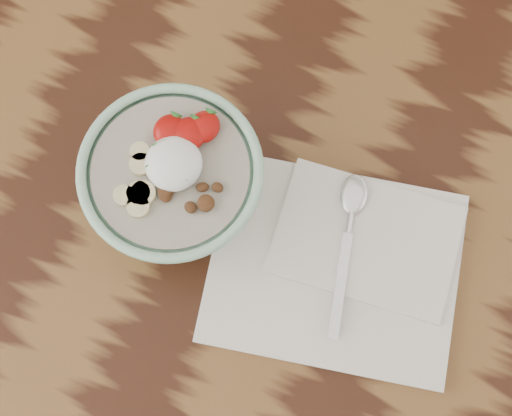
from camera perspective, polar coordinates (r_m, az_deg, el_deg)
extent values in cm
cube|color=black|center=(87.67, -2.60, 0.14)|extent=(160.00, 90.00, 4.00)
cylinder|color=#97CBAB|center=(85.66, -6.10, 0.93)|extent=(8.79, 8.79, 1.26)
torus|color=#97CBAB|center=(75.89, -6.90, 2.98)|extent=(19.99, 19.99, 1.15)
cylinder|color=#A9A08C|center=(76.48, -6.85, 2.84)|extent=(16.95, 16.95, 1.05)
ellipsoid|color=white|center=(74.95, -6.60, 3.54)|extent=(6.07, 6.07, 3.34)
ellipsoid|color=#9D0A07|center=(76.30, -4.18, 6.50)|extent=(3.36, 3.70, 1.85)
cone|color=#286623|center=(76.48, -3.73, 7.56)|extent=(1.40, 1.03, 1.52)
ellipsoid|color=#9D0A07|center=(76.49, -6.94, 6.18)|extent=(3.39, 3.73, 1.87)
cone|color=#286623|center=(76.65, -6.48, 7.24)|extent=(1.40, 1.03, 1.52)
ellipsoid|color=#9D0A07|center=(76.05, -5.41, 5.88)|extent=(3.63, 3.99, 1.99)
cone|color=#286623|center=(76.24, -4.91, 7.02)|extent=(1.40, 1.03, 1.52)
cylinder|color=beige|center=(76.68, -9.27, 4.46)|extent=(2.11, 2.11, 0.70)
cylinder|color=beige|center=(75.53, -10.50, 0.99)|extent=(2.26, 2.26, 0.70)
cylinder|color=beige|center=(76.22, -9.20, 3.46)|extent=(2.42, 2.42, 0.70)
cylinder|color=beige|center=(74.96, -9.40, 0.12)|extent=(2.42, 2.42, 0.70)
cylinder|color=beige|center=(75.34, -9.37, 1.18)|extent=(2.55, 2.55, 0.70)
cylinder|color=beige|center=(75.25, -9.02, 1.17)|extent=(2.70, 2.70, 0.70)
ellipsoid|color=#4F2B17|center=(74.15, -5.25, 0.06)|extent=(1.71, 1.60, 1.03)
ellipsoid|color=#4F2B17|center=(74.76, -7.24, 1.33)|extent=(2.14, 2.19, 1.26)
ellipsoid|color=#4F2B17|center=(74.10, -4.15, 0.45)|extent=(1.67, 1.75, 1.13)
ellipsoid|color=#4F2B17|center=(73.98, -4.03, 0.39)|extent=(2.60, 2.63, 1.20)
ellipsoid|color=#4F2B17|center=(74.62, -4.31, 1.68)|extent=(1.76, 1.60, 1.03)
ellipsoid|color=#4F2B17|center=(74.76, -7.24, 1.03)|extent=(2.06, 2.10, 0.78)
ellipsoid|color=#4F2B17|center=(74.56, -3.11, 1.65)|extent=(1.35, 1.17, 0.94)
cylinder|color=#3D8438|center=(74.39, -8.26, 3.62)|extent=(1.21, 1.58, 0.24)
cylinder|color=#3D8438|center=(74.11, -7.74, 3.18)|extent=(0.82, 1.35, 0.23)
cylinder|color=#3D8438|center=(74.56, -6.23, 4.77)|extent=(0.60, 1.11, 0.22)
cylinder|color=#3D8438|center=(73.43, -6.12, 2.11)|extent=(1.35, 1.17, 0.24)
cylinder|color=#3D8438|center=(73.74, -5.86, 2.99)|extent=(1.23, 0.81, 0.23)
cylinder|color=#3D8438|center=(74.23, -5.48, 4.26)|extent=(0.73, 1.12, 0.22)
cylinder|color=#3D8438|center=(74.17, -6.69, 3.73)|extent=(1.17, 0.38, 0.22)
cylinder|color=#3D8438|center=(73.83, -5.86, 3.22)|extent=(0.91, 1.02, 0.22)
cylinder|color=#3D8438|center=(73.89, -7.16, 2.89)|extent=(1.80, 0.52, 0.24)
cylinder|color=#3D8438|center=(74.77, -6.83, 5.02)|extent=(1.07, 1.15, 0.23)
cylinder|color=#3D8438|center=(75.03, -7.81, 5.22)|extent=(1.19, 1.31, 0.24)
cylinder|color=#3D8438|center=(73.97, -7.22, 3.06)|extent=(0.95, 1.74, 0.24)
cube|color=silver|center=(83.88, 6.25, -4.77)|extent=(32.86, 28.64, 1.10)
cube|color=silver|center=(84.10, 8.82, -2.52)|extent=(22.34, 16.48, 0.66)
cube|color=silver|center=(82.22, 6.77, -6.14)|extent=(4.03, 12.26, 0.38)
cylinder|color=silver|center=(83.64, 7.54, -0.92)|extent=(1.48, 3.30, 0.75)
ellipsoid|color=silver|center=(84.34, 7.85, 1.11)|extent=(4.34, 5.55, 1.02)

